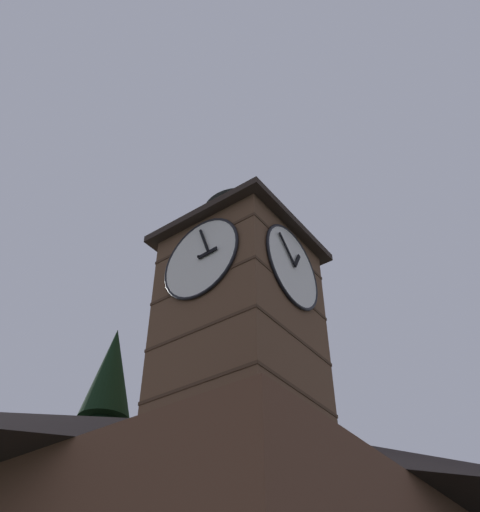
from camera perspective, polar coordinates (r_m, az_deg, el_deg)
name	(u,v)px	position (r m, az deg, el deg)	size (l,w,h in m)	color
clock_tower	(240,310)	(18.10, 0.02, -5.45)	(4.67, 4.67, 9.67)	brown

